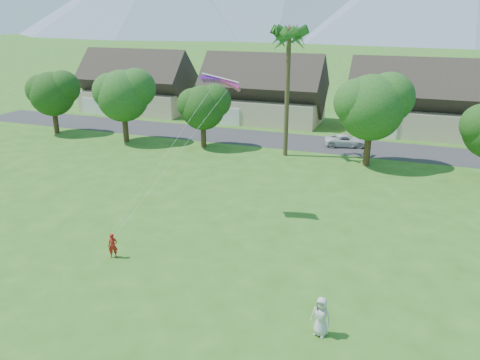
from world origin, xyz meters
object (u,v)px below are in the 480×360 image
at_px(watcher, 321,316).
at_px(parked_car, 346,141).
at_px(parafoil_kite, 221,80).
at_px(kite_flyer, 113,246).

bearing_deg(watcher, parked_car, 106.96).
bearing_deg(parafoil_kite, parked_car, 64.64).
xyz_separation_m(parked_car, parafoil_kite, (-5.70, -20.86, 8.76)).
height_order(kite_flyer, parafoil_kite, parafoil_kite).
height_order(watcher, parafoil_kite, parafoil_kite).
bearing_deg(parafoil_kite, kite_flyer, -122.64).
xyz_separation_m(kite_flyer, watcher, (12.73, -2.74, 0.19)).
xyz_separation_m(watcher, parked_car, (-3.55, 32.00, -0.32)).
distance_m(kite_flyer, parafoil_kite, 12.54).
distance_m(parked_car, parafoil_kite, 23.33).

